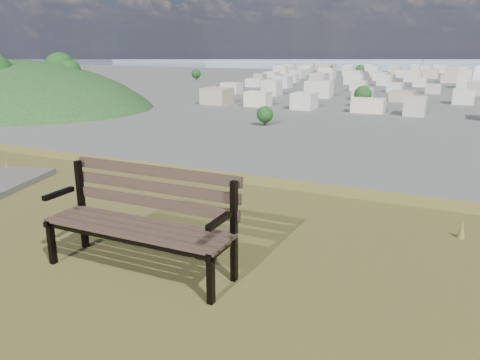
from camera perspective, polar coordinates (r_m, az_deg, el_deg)
The scene contains 6 objects.
park_bench at distance 4.03m, azimuth -11.71°, elevation -4.13°, with size 1.66×0.54×0.87m.
green_wooded_hill at distance 245.81m, azimuth -26.50°, elevation 8.08°, with size 165.66×132.53×82.83m.
city_blocks at distance 396.84m, azimuth 25.51°, elevation 11.09°, with size 395.00×361.00×7.00m.
city_trees at distance 322.73m, azimuth 20.62°, elevation 11.07°, with size 406.52×387.20×9.98m.
bay_water at distance 902.10m, azimuth 25.90°, elevation 12.72°, with size 2400.00×700.00×0.12m, color #8490A8.
far_hills at distance 1406.04m, azimuth 23.61°, elevation 14.64°, with size 2050.00×340.00×60.00m.
Camera 1 is at (2.26, -1.70, 26.85)m, focal length 35.00 mm.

